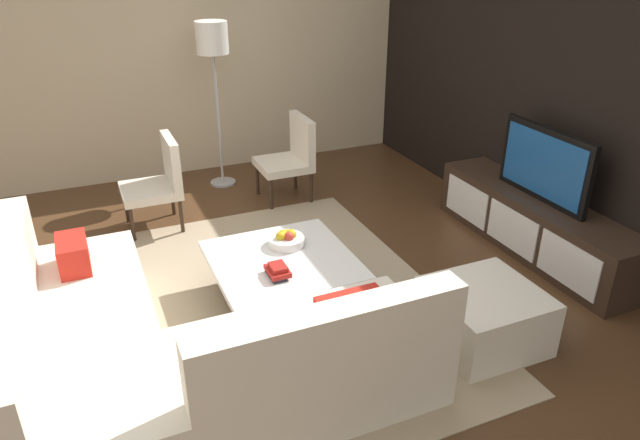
{
  "coord_description": "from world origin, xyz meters",
  "views": [
    {
      "loc": [
        3.44,
        -1.13,
        2.52
      ],
      "look_at": [
        -0.27,
        0.48,
        0.55
      ],
      "focal_mm": 32.73,
      "sensor_mm": 36.0,
      "label": 1
    }
  ],
  "objects_px": {
    "media_console": "(534,225)",
    "accent_chair_near": "(160,178)",
    "ottoman": "(484,316)",
    "accent_chair_far": "(292,154)",
    "book_stack": "(277,271)",
    "sectional_couch": "(169,349)",
    "television": "(545,165)",
    "fruit_bowl": "(286,239)",
    "coffee_table": "(283,279)",
    "floor_lamp": "(213,48)"
  },
  "relations": [
    {
      "from": "media_console",
      "to": "accent_chair_near",
      "type": "distance_m",
      "value": 3.41
    },
    {
      "from": "media_console",
      "to": "ottoman",
      "type": "distance_m",
      "value": 1.5
    },
    {
      "from": "accent_chair_far",
      "to": "book_stack",
      "type": "relative_size",
      "value": 4.34
    },
    {
      "from": "sectional_couch",
      "to": "ottoman",
      "type": "relative_size",
      "value": 3.4
    },
    {
      "from": "television",
      "to": "fruit_bowl",
      "type": "distance_m",
      "value": 2.25
    },
    {
      "from": "media_console",
      "to": "fruit_bowl",
      "type": "height_order",
      "value": "fruit_bowl"
    },
    {
      "from": "media_console",
      "to": "accent_chair_near",
      "type": "relative_size",
      "value": 2.41
    },
    {
      "from": "media_console",
      "to": "coffee_table",
      "type": "distance_m",
      "value": 2.3
    },
    {
      "from": "sectional_couch",
      "to": "accent_chair_near",
      "type": "xyz_separation_m",
      "value": [
        -2.29,
        0.35,
        0.2
      ]
    },
    {
      "from": "television",
      "to": "coffee_table",
      "type": "distance_m",
      "value": 2.38
    },
    {
      "from": "sectional_couch",
      "to": "ottoman",
      "type": "distance_m",
      "value": 2.07
    },
    {
      "from": "sectional_couch",
      "to": "fruit_bowl",
      "type": "xyz_separation_m",
      "value": [
        -0.78,
        1.05,
        0.14
      ]
    },
    {
      "from": "sectional_couch",
      "to": "ottoman",
      "type": "xyz_separation_m",
      "value": [
        0.38,
        2.04,
        -0.09
      ]
    },
    {
      "from": "accent_chair_far",
      "to": "accent_chair_near",
      "type": "bearing_deg",
      "value": -90.4
    },
    {
      "from": "coffee_table",
      "to": "fruit_bowl",
      "type": "distance_m",
      "value": 0.31
    },
    {
      "from": "sectional_couch",
      "to": "fruit_bowl",
      "type": "bearing_deg",
      "value": 126.72
    },
    {
      "from": "book_stack",
      "to": "accent_chair_near",
      "type": "bearing_deg",
      "value": -165.8
    },
    {
      "from": "television",
      "to": "floor_lamp",
      "type": "bearing_deg",
      "value": -141.0
    },
    {
      "from": "media_console",
      "to": "ottoman",
      "type": "xyz_separation_m",
      "value": [
        0.88,
        -1.21,
        -0.05
      ]
    },
    {
      "from": "book_stack",
      "to": "accent_chair_far",
      "type": "bearing_deg",
      "value": 156.55
    },
    {
      "from": "accent_chair_near",
      "to": "television",
      "type": "bearing_deg",
      "value": 55.4
    },
    {
      "from": "television",
      "to": "coffee_table",
      "type": "xyz_separation_m",
      "value": [
        -0.1,
        -2.3,
        -0.61
      ]
    },
    {
      "from": "accent_chair_near",
      "to": "ottoman",
      "type": "bearing_deg",
      "value": 29.32
    },
    {
      "from": "accent_chair_near",
      "to": "fruit_bowl",
      "type": "bearing_deg",
      "value": 21.9
    },
    {
      "from": "sectional_couch",
      "to": "coffee_table",
      "type": "relative_size",
      "value": 2.31
    },
    {
      "from": "television",
      "to": "accent_chair_near",
      "type": "relative_size",
      "value": 1.13
    },
    {
      "from": "media_console",
      "to": "floor_lamp",
      "type": "distance_m",
      "value": 3.57
    },
    {
      "from": "fruit_bowl",
      "to": "book_stack",
      "type": "distance_m",
      "value": 0.45
    },
    {
      "from": "fruit_bowl",
      "to": "accent_chair_far",
      "type": "bearing_deg",
      "value": 157.79
    },
    {
      "from": "ottoman",
      "to": "fruit_bowl",
      "type": "bearing_deg",
      "value": -139.67
    },
    {
      "from": "television",
      "to": "sectional_couch",
      "type": "bearing_deg",
      "value": -81.21
    },
    {
      "from": "television",
      "to": "accent_chair_far",
      "type": "xyz_separation_m",
      "value": [
        -1.94,
        -1.52,
        -0.32
      ]
    },
    {
      "from": "coffee_table",
      "to": "accent_chair_near",
      "type": "xyz_separation_m",
      "value": [
        -1.68,
        -0.6,
        0.29
      ]
    },
    {
      "from": "accent_chair_far",
      "to": "book_stack",
      "type": "bearing_deg",
      "value": -30.3
    },
    {
      "from": "television",
      "to": "book_stack",
      "type": "height_order",
      "value": "television"
    },
    {
      "from": "accent_chair_near",
      "to": "floor_lamp",
      "type": "bearing_deg",
      "value": 133.18
    },
    {
      "from": "television",
      "to": "ottoman",
      "type": "xyz_separation_m",
      "value": [
        0.88,
        -1.21,
        -0.61
      ]
    },
    {
      "from": "accent_chair_near",
      "to": "accent_chair_far",
      "type": "height_order",
      "value": "same"
    },
    {
      "from": "coffee_table",
      "to": "fruit_bowl",
      "type": "bearing_deg",
      "value": 150.91
    },
    {
      "from": "sectional_couch",
      "to": "accent_chair_far",
      "type": "distance_m",
      "value": 3.0
    },
    {
      "from": "accent_chair_near",
      "to": "ottoman",
      "type": "height_order",
      "value": "accent_chair_near"
    },
    {
      "from": "sectional_couch",
      "to": "fruit_bowl",
      "type": "height_order",
      "value": "sectional_couch"
    },
    {
      "from": "television",
      "to": "fruit_bowl",
      "type": "height_order",
      "value": "television"
    },
    {
      "from": "coffee_table",
      "to": "floor_lamp",
      "type": "relative_size",
      "value": 0.59
    },
    {
      "from": "coffee_table",
      "to": "book_stack",
      "type": "xyz_separation_m",
      "value": [
        0.22,
        -0.12,
        0.22
      ]
    },
    {
      "from": "television",
      "to": "ottoman",
      "type": "relative_size",
      "value": 1.41
    },
    {
      "from": "sectional_couch",
      "to": "book_stack",
      "type": "height_order",
      "value": "sectional_couch"
    },
    {
      "from": "fruit_bowl",
      "to": "accent_chair_far",
      "type": "relative_size",
      "value": 0.32
    },
    {
      "from": "accent_chair_near",
      "to": "media_console",
      "type": "bearing_deg",
      "value": 55.39
    },
    {
      "from": "television",
      "to": "accent_chair_far",
      "type": "bearing_deg",
      "value": -141.91
    }
  ]
}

